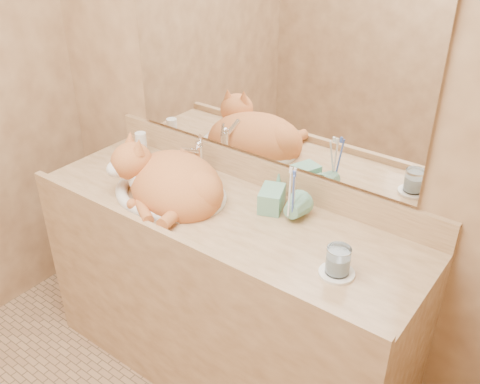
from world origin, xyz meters
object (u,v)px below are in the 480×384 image
Objects in this scene: sink_basin at (169,178)px; water_glass at (338,260)px; cat at (168,179)px; toothbrush_cup at (290,213)px; soap_dispenser at (268,195)px; vanity_counter at (224,296)px.

sink_basin is 5.16× the size of water_glass.
cat reaches higher than toothbrush_cup.
soap_dispenser is at bearing -174.18° from toothbrush_cup.
vanity_counter is 0.56m from cat.
toothbrush_cup reaches higher than vanity_counter.
toothbrush_cup is 1.09× the size of water_glass.
soap_dispenser reaches higher than vanity_counter.
vanity_counter is at bearing 13.34° from sink_basin.
sink_basin is at bearing 171.96° from soap_dispenser.
soap_dispenser reaches higher than sink_basin.
vanity_counter is 0.54m from toothbrush_cup.
sink_basin is 0.42m from soap_dispenser.
soap_dispenser is at bearing 25.12° from vanity_counter.
water_glass is (0.37, -0.15, -0.04)m from soap_dispenser.
water_glass is at bearing -29.61° from toothbrush_cup.
toothbrush_cup is at bearing 150.39° from water_glass.
vanity_counter is 17.15× the size of water_glass.
sink_basin is at bearing -175.48° from vanity_counter.
cat reaches higher than sink_basin.
sink_basin is at bearing 176.11° from water_glass.
water_glass reaches higher than toothbrush_cup.
sink_basin is 4.74× the size of toothbrush_cup.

